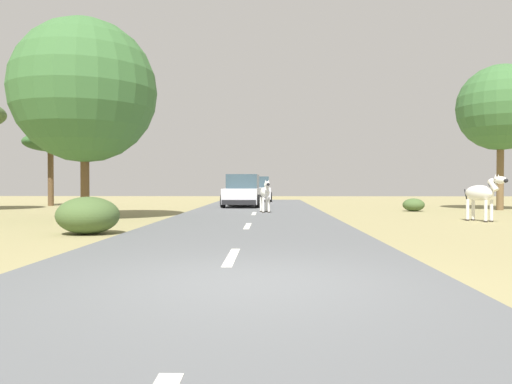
# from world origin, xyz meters

# --- Properties ---
(ground_plane) EXTENTS (90.00, 90.00, 0.00)m
(ground_plane) POSITION_xyz_m (0.00, 0.00, 0.00)
(ground_plane) COLOR #8E8456
(road) EXTENTS (6.00, 64.00, 0.05)m
(road) POSITION_xyz_m (-0.36, 0.00, 0.03)
(road) COLOR #56595B
(road) RESTS_ON ground_plane
(lane_markings) EXTENTS (0.16, 56.00, 0.01)m
(lane_markings) POSITION_xyz_m (-0.36, -1.00, 0.05)
(lane_markings) COLOR silver
(lane_markings) RESTS_ON road
(zebra_0) EXTENTS (0.54, 1.47, 1.39)m
(zebra_0) POSITION_xyz_m (0.10, 14.85, 0.88)
(zebra_0) COLOR silver
(zebra_0) RESTS_ON road
(zebra_2) EXTENTS (1.02, 1.55, 1.59)m
(zebra_2) POSITION_xyz_m (7.44, 10.57, 0.95)
(zebra_2) COLOR silver
(zebra_2) RESTS_ON ground_plane
(car_0) EXTENTS (2.15, 4.41, 1.74)m
(car_0) POSITION_xyz_m (-1.16, 20.37, 0.85)
(car_0) COLOR silver
(car_0) RESTS_ON road
(car_1) EXTENTS (2.26, 4.46, 1.74)m
(car_1) POSITION_xyz_m (-0.67, 28.50, 0.85)
(car_1) COLOR silver
(car_1) RESTS_ON road
(tree_0) EXTENTS (4.12, 4.12, 7.03)m
(tree_0) POSITION_xyz_m (11.47, 17.89, 4.95)
(tree_0) COLOR brown
(tree_0) RESTS_ON ground_plane
(tree_1) EXTENTS (3.08, 3.08, 4.24)m
(tree_1) POSITION_xyz_m (-12.45, 21.99, 3.64)
(tree_1) COLOR brown
(tree_1) RESTS_ON ground_plane
(tree_3) EXTENTS (5.14, 5.14, 7.19)m
(tree_3) POSITION_xyz_m (-6.38, 11.36, 4.61)
(tree_3) COLOR brown
(tree_3) RESTS_ON ground_plane
(bush_1) EXTENTS (1.00, 0.90, 0.60)m
(bush_1) POSITION_xyz_m (6.99, 16.79, 0.30)
(bush_1) COLOR #425B2D
(bush_1) RESTS_ON ground_plane
(bush_2) EXTENTS (1.58, 1.42, 0.95)m
(bush_2) POSITION_xyz_m (-4.31, 6.11, 0.47)
(bush_2) COLOR #425B2D
(bush_2) RESTS_ON ground_plane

